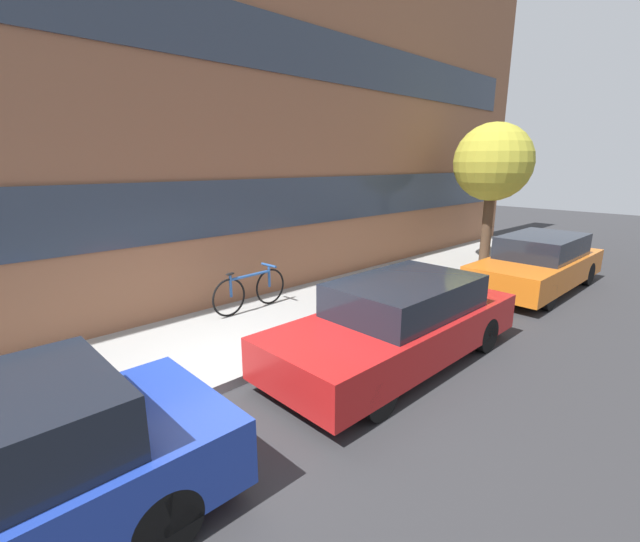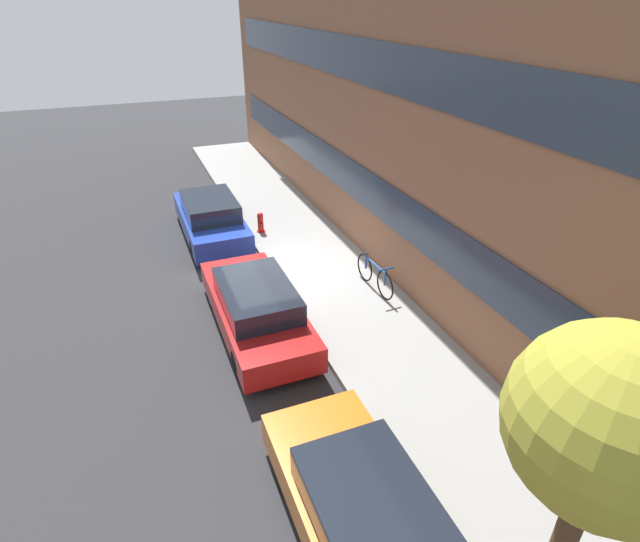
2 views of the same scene
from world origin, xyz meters
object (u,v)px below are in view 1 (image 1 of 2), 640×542
object	(u,v)px
parked_car_red	(399,322)
bicycle	(251,289)
street_tree	(493,163)
parked_car_orange	(539,263)

from	to	relation	value
parked_car_red	bicycle	bearing A→B (deg)	-81.65
parked_car_red	street_tree	bearing A→B (deg)	-164.18
parked_car_red	street_tree	world-z (taller)	street_tree
parked_car_orange	street_tree	xyz separation A→B (m)	(1.34, 2.00, 2.36)
parked_car_red	parked_car_orange	size ratio (longest dim) A/B	1.01
bicycle	street_tree	world-z (taller)	street_tree
parked_car_red	bicycle	xyz separation A→B (m)	(-0.48, 3.28, -0.08)
bicycle	parked_car_orange	bearing A→B (deg)	-31.04
parked_car_red	street_tree	distance (m)	7.70
bicycle	parked_car_red	bearing A→B (deg)	-84.77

